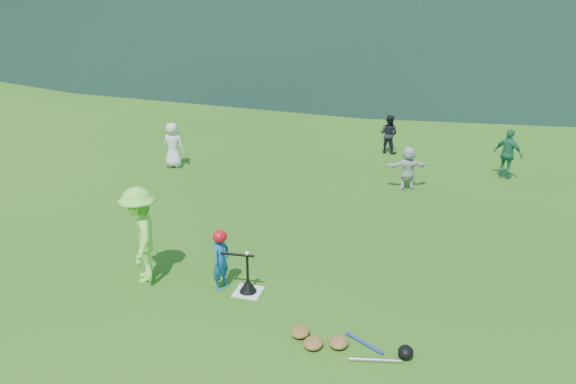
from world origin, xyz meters
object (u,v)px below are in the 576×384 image
object	(u,v)px
adult_coach	(141,235)
fielder_d	(408,168)
batting_tee	(248,286)
equipment_pile	(339,342)
fielder_b	(389,134)
home_plate	(248,292)
fielder_c	(508,154)
fielder_a	(173,145)
batter_child	(221,260)

from	to	relation	value
adult_coach	fielder_d	distance (m)	7.12
batting_tee	equipment_pile	size ratio (longest dim) A/B	0.38
fielder_b	batting_tee	world-z (taller)	fielder_b
fielder_d	home_plate	bearing A→B (deg)	49.75
fielder_b	fielder_d	bearing A→B (deg)	122.92
fielder_b	fielder_c	xyz separation A→B (m)	(3.26, -1.49, 0.08)
fielder_a	fielder_d	size ratio (longest dim) A/B	1.13
batting_tee	fielder_c	bearing A→B (deg)	57.69
fielder_c	batting_tee	bearing A→B (deg)	90.15
fielder_a	batter_child	bearing A→B (deg)	123.64
batter_child	fielder_c	size ratio (longest dim) A/B	0.79
home_plate	fielder_d	distance (m)	6.19
fielder_a	equipment_pile	world-z (taller)	fielder_a
adult_coach	batting_tee	distance (m)	2.05
fielder_c	equipment_pile	world-z (taller)	fielder_c
home_plate	adult_coach	bearing A→B (deg)	-178.10
adult_coach	fielder_c	size ratio (longest dim) A/B	1.29
adult_coach	equipment_pile	world-z (taller)	adult_coach
fielder_b	fielder_d	size ratio (longest dim) A/B	1.05
batter_child	batting_tee	bearing A→B (deg)	-78.74
batter_child	adult_coach	world-z (taller)	adult_coach
adult_coach	fielder_d	size ratio (longest dim) A/B	1.53
batter_child	equipment_pile	size ratio (longest dim) A/B	0.59
fielder_b	batting_tee	bearing A→B (deg)	99.36
fielder_a	batting_tee	bearing A→B (deg)	126.73
fielder_a	equipment_pile	bearing A→B (deg)	131.74
fielder_c	equipment_pile	bearing A→B (deg)	103.52
adult_coach	fielder_a	bearing A→B (deg)	173.97
home_plate	equipment_pile	distance (m)	2.05
fielder_d	batting_tee	world-z (taller)	fielder_d
fielder_c	fielder_d	bearing A→B (deg)	65.02
adult_coach	fielder_d	world-z (taller)	adult_coach
batter_child	fielder_a	xyz separation A→B (m)	(-3.78, 5.80, 0.10)
fielder_b	equipment_pile	xyz separation A→B (m)	(0.38, -9.88, -0.52)
fielder_c	home_plate	bearing A→B (deg)	90.15
fielder_d	equipment_pile	xyz separation A→B (m)	(-0.42, -6.82, -0.49)
adult_coach	batting_tee	world-z (taller)	adult_coach
batter_child	adult_coach	xyz separation A→B (m)	(-1.43, -0.09, 0.33)
fielder_c	fielder_d	xyz separation A→B (m)	(-2.46, -1.57, -0.10)
adult_coach	batting_tee	size ratio (longest dim) A/B	2.52
home_plate	adult_coach	distance (m)	2.09
adult_coach	fielder_a	world-z (taller)	adult_coach
adult_coach	fielder_b	world-z (taller)	adult_coach
batting_tee	equipment_pile	xyz separation A→B (m)	(1.76, -1.06, -0.06)
home_plate	fielder_a	size ratio (longest dim) A/B	0.36
batting_tee	fielder_d	bearing A→B (deg)	69.29
adult_coach	equipment_pile	size ratio (longest dim) A/B	0.95
adult_coach	fielder_c	xyz separation A→B (m)	(6.55, 7.40, -0.19)
fielder_a	equipment_pile	size ratio (longest dim) A/B	0.70
batter_child	fielder_a	world-z (taller)	fielder_a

